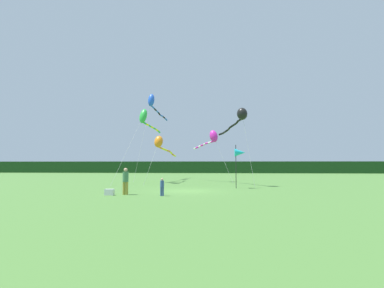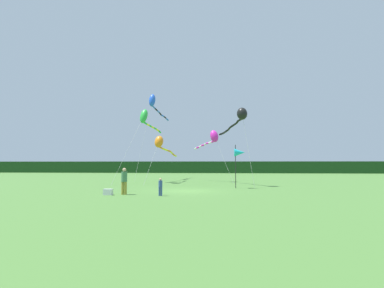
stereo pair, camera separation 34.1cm
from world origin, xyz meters
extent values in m
plane|color=#477533|center=(0.00, 0.00, 0.00)|extent=(120.00, 120.00, 0.00)
cube|color=#193D19|center=(0.00, 45.00, 1.30)|extent=(108.00, 3.73, 2.60)
cylinder|color=olive|center=(-4.01, -3.11, 0.44)|extent=(0.18, 0.18, 0.88)
cylinder|color=olive|center=(-3.81, -3.11, 0.44)|extent=(0.18, 0.18, 0.88)
cylinder|color=#3F724C|center=(-3.91, -3.11, 1.22)|extent=(0.40, 0.40, 0.69)
sphere|color=tan|center=(-3.91, -3.11, 1.70)|extent=(0.26, 0.26, 0.26)
cylinder|color=#334C8C|center=(-1.34, -3.66, 0.28)|extent=(0.12, 0.12, 0.56)
cylinder|color=#334C8C|center=(-1.21, -3.66, 0.28)|extent=(0.12, 0.12, 0.56)
cylinder|color=#334C8C|center=(-1.27, -3.66, 0.78)|extent=(0.26, 0.26, 0.44)
sphere|color=tan|center=(-1.27, -3.66, 1.09)|extent=(0.16, 0.16, 0.16)
cube|color=silver|center=(-4.89, -3.48, 0.21)|extent=(0.60, 0.38, 0.41)
cylinder|color=black|center=(4.06, 2.82, 1.88)|extent=(0.06, 0.06, 3.76)
cone|color=#1EB7CC|center=(4.41, 2.82, 3.08)|extent=(0.90, 0.70, 0.70)
cylinder|color=#B2B2B2|center=(-6.86, 7.49, 3.77)|extent=(2.00, 4.88, 7.56)
ellipsoid|color=green|center=(-5.87, 9.92, 7.55)|extent=(1.29, 1.57, 1.93)
cylinder|color=green|center=(-5.77, 10.17, 6.78)|extent=(0.40, 0.62, 0.32)
cylinder|color=yellow|center=(-5.59, 10.68, 6.67)|extent=(0.37, 0.60, 0.28)
cylinder|color=green|center=(-5.43, 11.20, 6.59)|extent=(0.35, 0.61, 0.29)
cylinder|color=yellow|center=(-5.25, 11.71, 6.50)|extent=(0.39, 0.61, 0.28)
cylinder|color=green|center=(-5.08, 12.22, 6.41)|extent=(0.36, 0.61, 0.28)
cylinder|color=yellow|center=(-4.88, 12.72, 6.28)|extent=(0.45, 0.63, 0.37)
cylinder|color=green|center=(-4.69, 13.23, 6.11)|extent=(0.35, 0.63, 0.36)
cylinder|color=#B2B2B2|center=(3.19, 10.60, 2.67)|extent=(2.12, 2.13, 5.35)
ellipsoid|color=#E026B2|center=(2.14, 11.65, 5.34)|extent=(1.58, 1.59, 1.66)
cylinder|color=#E026B2|center=(1.99, 11.82, 4.72)|extent=(0.48, 0.50, 0.28)
cylinder|color=white|center=(1.66, 12.14, 4.63)|extent=(0.51, 0.46, 0.28)
cylinder|color=#E026B2|center=(1.32, 12.43, 4.57)|extent=(0.49, 0.47, 0.25)
cylinder|color=white|center=(1.04, 12.78, 4.49)|extent=(0.43, 0.53, 0.30)
cylinder|color=#E026B2|center=(0.74, 13.12, 4.38)|extent=(0.52, 0.47, 0.31)
cylinder|color=white|center=(0.43, 13.44, 4.27)|extent=(0.47, 0.52, 0.31)
cylinder|color=#E026B2|center=(0.11, 13.76, 4.15)|extent=(0.52, 0.47, 0.31)
cylinder|color=white|center=(-0.20, 14.09, 4.05)|extent=(0.44, 0.52, 0.28)
cylinder|color=#B2B2B2|center=(-6.74, 13.45, 5.32)|extent=(1.07, 4.60, 10.64)
ellipsoid|color=blue|center=(-6.22, 15.74, 10.63)|extent=(1.10, 1.41, 1.94)
cylinder|color=blue|center=(-6.10, 16.09, 9.80)|extent=(0.45, 0.82, 0.43)
cylinder|color=black|center=(-5.91, 16.80, 9.59)|extent=(0.34, 0.81, 0.37)
cylinder|color=blue|center=(-5.76, 17.53, 9.44)|extent=(0.37, 0.80, 0.33)
cylinder|color=black|center=(-5.61, 18.25, 9.24)|extent=(0.35, 0.83, 0.45)
cylinder|color=blue|center=(-5.41, 18.96, 9.06)|extent=(0.45, 0.79, 0.30)
cylinder|color=black|center=(-5.20, 19.67, 8.95)|extent=(0.36, 0.80, 0.32)
cylinder|color=blue|center=(-5.00, 20.38, 8.76)|extent=(0.46, 0.83, 0.45)
cylinder|color=#B2B2B2|center=(-4.30, 7.15, 2.25)|extent=(1.00, 2.76, 4.51)
ellipsoid|color=orange|center=(-3.82, 8.51, 4.50)|extent=(1.30, 1.52, 1.56)
cylinder|color=orange|center=(-3.71, 8.93, 3.89)|extent=(0.42, 0.91, 0.35)
cylinder|color=yellow|center=(-3.40, 9.72, 3.72)|extent=(0.59, 0.88, 0.37)
cylinder|color=orange|center=(-3.08, 10.51, 3.59)|extent=(0.44, 0.90, 0.30)
cylinder|color=yellow|center=(-2.92, 11.34, 3.45)|extent=(0.29, 0.91, 0.37)
cylinder|color=orange|center=(-2.82, 12.19, 3.26)|extent=(0.31, 0.92, 0.39)
cylinder|color=yellow|center=(-2.70, 13.04, 3.12)|extent=(0.34, 0.90, 0.30)
cylinder|color=#B2B2B2|center=(5.28, 4.09, 3.42)|extent=(0.90, 1.86, 6.85)
ellipsoid|color=black|center=(4.85, 5.01, 6.84)|extent=(1.39, 1.48, 1.33)
cylinder|color=black|center=(4.68, 5.27, 6.31)|extent=(0.53, 0.66, 0.33)
cylinder|color=black|center=(4.45, 5.83, 6.17)|extent=(0.33, 0.69, 0.34)
cylinder|color=black|center=(4.21, 6.39, 6.01)|extent=(0.53, 0.67, 0.36)
cylinder|color=black|center=(3.92, 6.94, 5.86)|extent=(0.45, 0.69, 0.32)
cylinder|color=black|center=(3.73, 7.53, 5.74)|extent=(0.33, 0.69, 0.32)
cylinder|color=black|center=(3.55, 8.12, 5.61)|extent=(0.43, 0.69, 0.32)
cylinder|color=black|center=(3.29, 8.68, 5.48)|extent=(0.50, 0.68, 0.34)
cylinder|color=black|center=(2.95, 9.20, 5.36)|extent=(0.55, 0.64, 0.29)
camera|label=1|loc=(2.14, -23.19, 2.13)|focal=27.79mm
camera|label=2|loc=(2.48, -23.16, 2.13)|focal=27.79mm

